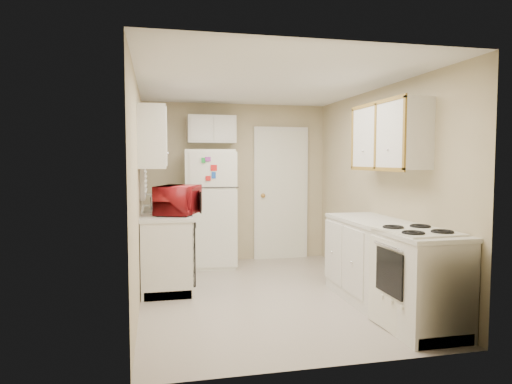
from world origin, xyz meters
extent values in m
plane|color=beige|center=(0.00, 0.00, 0.00)|extent=(3.80, 3.80, 0.00)
plane|color=white|center=(0.00, 0.00, 2.40)|extent=(3.80, 3.80, 0.00)
plane|color=tan|center=(-1.40, 0.00, 1.20)|extent=(3.80, 3.80, 0.00)
plane|color=tan|center=(1.40, 0.00, 1.20)|extent=(3.80, 3.80, 0.00)
plane|color=tan|center=(0.00, 1.90, 1.20)|extent=(2.80, 2.80, 0.00)
plane|color=tan|center=(0.00, -1.90, 1.20)|extent=(2.80, 2.80, 0.00)
cube|color=silver|center=(-1.10, 0.90, 0.45)|extent=(0.60, 1.80, 0.90)
cube|color=black|center=(-0.81, 0.30, 0.49)|extent=(0.03, 0.58, 0.72)
cube|color=gray|center=(-1.10, 1.05, 0.86)|extent=(0.54, 0.74, 0.16)
imported|color=maroon|center=(-0.96, 0.47, 1.05)|extent=(0.70, 0.53, 0.41)
imported|color=silver|center=(-1.15, 1.27, 1.00)|extent=(0.12, 0.12, 0.20)
cube|color=silver|center=(-1.36, 1.05, 1.60)|extent=(0.10, 0.98, 1.08)
cube|color=silver|center=(-1.25, 0.22, 1.80)|extent=(0.30, 0.45, 0.70)
cube|color=white|center=(-0.43, 1.60, 0.85)|extent=(0.77, 0.76, 1.70)
cube|color=silver|center=(-0.40, 1.75, 2.00)|extent=(0.70, 0.30, 0.40)
cube|color=white|center=(0.70, 1.86, 1.02)|extent=(0.86, 0.06, 2.08)
cube|color=silver|center=(1.10, -0.80, 0.45)|extent=(0.60, 2.00, 0.90)
cube|color=white|center=(1.08, -1.34, 0.42)|extent=(0.60, 0.72, 0.84)
cube|color=silver|center=(1.25, -0.50, 1.80)|extent=(0.30, 1.20, 0.70)
camera|label=1|loc=(-1.21, -5.01, 1.54)|focal=32.00mm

